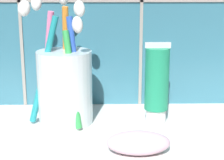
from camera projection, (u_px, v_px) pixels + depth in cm
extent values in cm
cube|color=silver|center=(135.00, 147.00, 49.55)|extent=(77.60, 30.92, 2.00)
cube|color=gray|center=(130.00, 1.00, 59.26)|extent=(87.60, 0.24, 0.50)
cylinder|color=silver|center=(65.00, 87.00, 54.21)|extent=(7.90, 7.90, 10.69)
cylinder|color=blue|center=(75.00, 71.00, 53.02)|extent=(2.63, 2.25, 15.27)
ellipsoid|color=white|center=(79.00, 9.00, 50.28)|extent=(2.32, 2.18, 2.37)
cylinder|color=orange|center=(66.00, 63.00, 55.34)|extent=(1.43, 3.17, 16.54)
cylinder|color=pink|center=(47.00, 66.00, 54.73)|extent=(3.27, 2.35, 15.92)
ellipsoid|color=white|center=(36.00, 3.00, 53.04)|extent=(2.37, 2.10, 2.42)
cylinder|color=teal|center=(44.00, 70.00, 53.09)|extent=(4.85, 1.21, 15.44)
ellipsoid|color=white|center=(24.00, 8.00, 50.69)|extent=(2.27, 1.44, 2.55)
cylinder|color=green|center=(72.00, 80.00, 51.69)|extent=(2.97, 3.70, 13.52)
ellipsoid|color=white|center=(77.00, 25.00, 48.36)|extent=(2.29, 2.49, 2.52)
cylinder|color=white|center=(156.00, 115.00, 55.60)|extent=(2.97, 2.97, 2.00)
cylinder|color=#1E8C60|center=(157.00, 79.00, 54.19)|extent=(3.49, 3.49, 9.10)
cube|color=silver|center=(158.00, 45.00, 52.93)|extent=(3.67, 0.36, 0.80)
ellipsoid|color=#DBB2C6|center=(138.00, 143.00, 45.31)|extent=(7.77, 4.63, 2.60)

